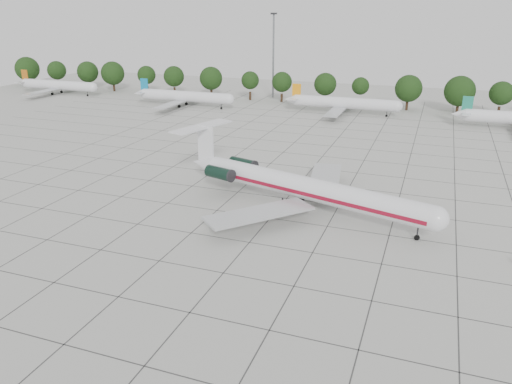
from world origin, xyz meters
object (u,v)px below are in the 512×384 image
bg_airliner_c (344,103)px  floodlight_mast (273,51)px  main_airliner (296,185)px  bg_airliner_a (58,85)px  bg_airliner_b (185,97)px

bg_airliner_c → floodlight_mast: size_ratio=1.11×
main_airliner → bg_airliner_c: 69.10m
bg_airliner_a → bg_airliner_b: 49.54m
main_airliner → bg_airliner_c: bearing=111.6°
main_airliner → bg_airliner_a: main_airliner is taller
main_airliner → floodlight_mast: size_ratio=1.60×
bg_airliner_b → floodlight_mast: size_ratio=1.11×
bg_airliner_a → bg_airliner_c: bearing=0.3°
bg_airliner_a → floodlight_mast: size_ratio=1.11×
main_airliner → floodlight_mast: 93.54m
floodlight_mast → bg_airliner_b: bearing=-128.6°
bg_airliner_a → floodlight_mast: floodlight_mast is taller
floodlight_mast → bg_airliner_a: bearing=-164.6°
bg_airliner_b → bg_airliner_c: (44.98, 5.37, 0.00)m
main_airliner → floodlight_mast: floodlight_mast is taller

